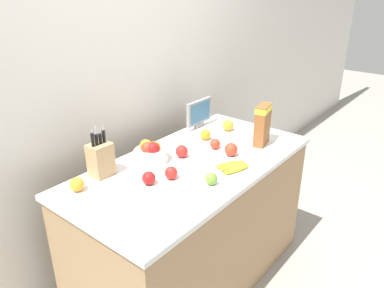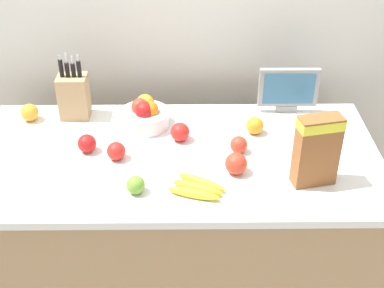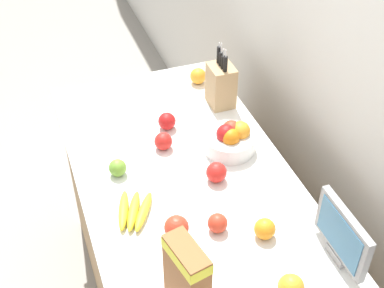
% 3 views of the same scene
% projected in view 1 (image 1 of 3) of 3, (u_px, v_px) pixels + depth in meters
% --- Properties ---
extents(ground_plane, '(14.00, 14.00, 0.00)m').
position_uv_depth(ground_plane, '(193.00, 276.00, 2.58)').
color(ground_plane, gray).
extents(wall_back, '(9.00, 0.06, 2.60)m').
position_uv_depth(wall_back, '(120.00, 77.00, 2.39)').
color(wall_back, silver).
rests_on(wall_back, ground_plane).
extents(counter, '(1.58, 0.78, 0.88)m').
position_uv_depth(counter, '(193.00, 223.00, 2.40)').
color(counter, tan).
rests_on(counter, ground_plane).
extents(knife_block, '(0.12, 0.10, 0.29)m').
position_uv_depth(knife_block, '(101.00, 159.00, 2.04)').
color(knife_block, tan).
rests_on(knife_block, counter).
extents(small_monitor, '(0.25, 0.03, 0.20)m').
position_uv_depth(small_monitor, '(199.00, 113.00, 2.70)').
color(small_monitor, gray).
rests_on(small_monitor, counter).
extents(cereal_box, '(0.16, 0.10, 0.27)m').
position_uv_depth(cereal_box, '(263.00, 123.00, 2.40)').
color(cereal_box, brown).
rests_on(cereal_box, counter).
extents(fruit_bowl, '(0.20, 0.20, 0.12)m').
position_uv_depth(fruit_bowl, '(151.00, 152.00, 2.22)').
color(fruit_bowl, silver).
rests_on(fruit_bowl, counter).
extents(banana_bunch, '(0.21, 0.17, 0.03)m').
position_uv_depth(banana_bunch, '(233.00, 167.00, 2.13)').
color(banana_bunch, yellow).
rests_on(banana_bunch, counter).
extents(apple_rightmost, '(0.07, 0.07, 0.07)m').
position_uv_depth(apple_rightmost, '(215.00, 144.00, 2.38)').
color(apple_rightmost, red).
rests_on(apple_rightmost, counter).
extents(apple_rear, '(0.07, 0.07, 0.07)m').
position_uv_depth(apple_rear, '(211.00, 179.00, 1.97)').
color(apple_rear, '#6B9E33').
rests_on(apple_rear, counter).
extents(apple_by_knife_block, '(0.07, 0.07, 0.07)m').
position_uv_depth(apple_by_knife_block, '(149.00, 178.00, 1.97)').
color(apple_by_knife_block, red).
rests_on(apple_by_knife_block, counter).
extents(apple_near_bananas, '(0.08, 0.08, 0.08)m').
position_uv_depth(apple_near_bananas, '(231.00, 149.00, 2.29)').
color(apple_near_bananas, red).
rests_on(apple_near_bananas, counter).
extents(apple_middle, '(0.08, 0.08, 0.08)m').
position_uv_depth(apple_middle, '(182.00, 151.00, 2.27)').
color(apple_middle, red).
rests_on(apple_middle, counter).
extents(apple_leftmost, '(0.07, 0.07, 0.07)m').
position_uv_depth(apple_leftmost, '(171.00, 173.00, 2.02)').
color(apple_leftmost, red).
rests_on(apple_leftmost, counter).
extents(orange_front_center, '(0.07, 0.07, 0.07)m').
position_uv_depth(orange_front_center, '(77.00, 184.00, 1.91)').
color(orange_front_center, orange).
rests_on(orange_front_center, counter).
extents(orange_front_right, '(0.07, 0.07, 0.07)m').
position_uv_depth(orange_front_right, '(205.00, 135.00, 2.51)').
color(orange_front_right, orange).
rests_on(orange_front_right, counter).
extents(orange_front_left, '(0.08, 0.08, 0.08)m').
position_uv_depth(orange_front_left, '(228.00, 125.00, 2.66)').
color(orange_front_left, orange).
rests_on(orange_front_left, counter).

